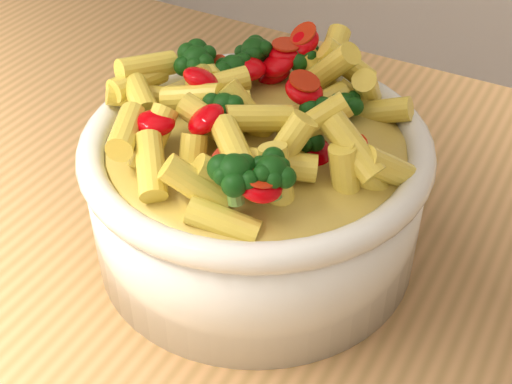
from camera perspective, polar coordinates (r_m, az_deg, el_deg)
The scene contains 2 objects.
serving_bowl at distance 0.50m, azimuth 0.00°, elevation 0.11°, with size 0.24×0.24×0.10m.
pasta_salad at distance 0.47m, azimuth 0.00°, elevation 6.23°, with size 0.19×0.19×0.04m.
Camera 1 is at (0.12, -0.27, 1.27)m, focal length 50.00 mm.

